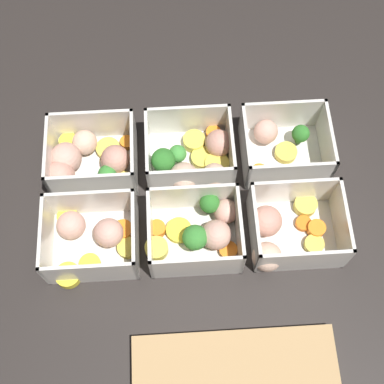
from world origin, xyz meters
name	(u,v)px	position (x,y,z in m)	size (l,w,h in m)	color
ground_plane	(192,199)	(0.00, 0.00, 0.00)	(4.00, 4.00, 0.00)	#282321
container_near_left	(283,146)	(-0.15, -0.07, 0.03)	(0.13, 0.13, 0.07)	silver
container_near_center	(194,158)	(-0.01, -0.06, 0.03)	(0.14, 0.13, 0.07)	silver
container_near_right	(88,159)	(0.16, -0.07, 0.03)	(0.15, 0.13, 0.07)	silver
container_far_left	(286,231)	(-0.14, 0.07, 0.03)	(0.15, 0.14, 0.07)	silver
container_far_center	(200,231)	(-0.01, 0.06, 0.03)	(0.15, 0.12, 0.07)	silver
container_far_right	(92,237)	(0.15, 0.06, 0.02)	(0.14, 0.13, 0.07)	silver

